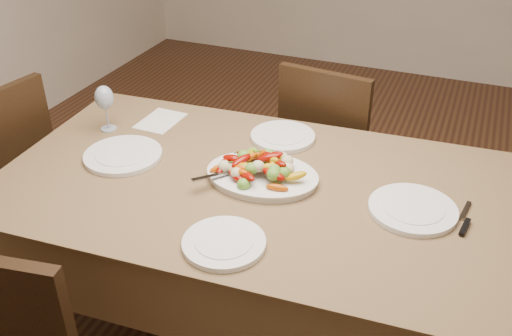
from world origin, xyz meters
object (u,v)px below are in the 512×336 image
object	(u,v)px
serving_platter	(262,177)
plate_near	(224,243)
dining_table	(256,265)
wine_glass	(106,107)
chair_far	(335,150)
plate_left	(123,155)
plate_right	(413,209)
plate_far	(283,137)

from	to	relation	value
serving_platter	plate_near	bearing A→B (deg)	-85.59
dining_table	serving_platter	size ratio (longest dim) A/B	4.70
plate_near	wine_glass	xyz separation A→B (m)	(-0.76, 0.51, 0.09)
dining_table	chair_far	world-z (taller)	chair_far
wine_glass	plate_left	bearing A→B (deg)	-43.23
chair_far	serving_platter	xyz separation A→B (m)	(-0.07, -0.80, 0.30)
dining_table	plate_left	xyz separation A→B (m)	(-0.53, -0.03, 0.39)
wine_glass	plate_near	bearing A→B (deg)	-33.61
plate_right	plate_far	bearing A→B (deg)	151.17
chair_far	wine_glass	size ratio (longest dim) A/B	4.64
serving_platter	chair_far	bearing A→B (deg)	85.07
plate_left	plate_near	world-z (taller)	same
plate_left	wine_glass	xyz separation A→B (m)	(-0.19, 0.17, 0.09)
dining_table	serving_platter	world-z (taller)	serving_platter
chair_far	plate_right	xyz separation A→B (m)	(0.46, -0.79, 0.29)
serving_platter	wine_glass	size ratio (longest dim) A/B	1.91
plate_right	serving_platter	bearing A→B (deg)	-179.29
wine_glass	serving_platter	bearing A→B (deg)	-9.41
plate_right	plate_near	size ratio (longest dim) A/B	1.14
chair_far	serving_platter	world-z (taller)	chair_far
plate_near	plate_left	bearing A→B (deg)	150.06
chair_far	serving_platter	bearing A→B (deg)	92.09
wine_glass	plate_far	bearing A→B (deg)	15.67
plate_far	serving_platter	bearing A→B (deg)	-83.43
plate_near	wine_glass	distance (m)	0.92
chair_far	plate_left	size ratio (longest dim) A/B	3.22
serving_platter	plate_left	distance (m)	0.55
serving_platter	wine_glass	xyz separation A→B (m)	(-0.73, 0.12, 0.09)
plate_left	plate_far	size ratio (longest dim) A/B	1.14
chair_far	plate_near	world-z (taller)	chair_far
chair_far	plate_near	distance (m)	1.22
plate_far	plate_near	xyz separation A→B (m)	(0.07, -0.70, 0.00)
plate_left	plate_far	world-z (taller)	same
plate_left	chair_far	bearing A→B (deg)	54.03
plate_near	wine_glass	world-z (taller)	wine_glass
plate_far	plate_near	size ratio (longest dim) A/B	1.02
chair_far	plate_left	distance (m)	1.09
plate_right	wine_glass	distance (m)	1.27
plate_left	wine_glass	bearing A→B (deg)	136.77
serving_platter	plate_left	bearing A→B (deg)	-174.46
dining_table	plate_near	bearing A→B (deg)	-83.27
chair_far	serving_platter	distance (m)	0.85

